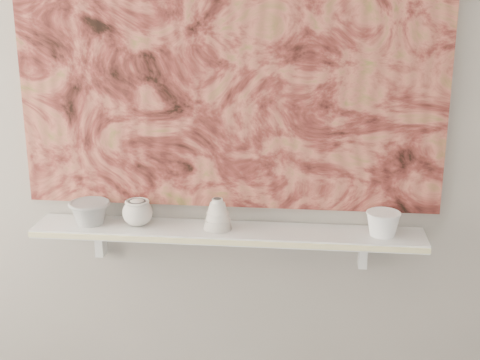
# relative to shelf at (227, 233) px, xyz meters

# --- Properties ---
(wall_back) EXTENTS (3.60, 0.00, 3.60)m
(wall_back) POSITION_rel_shelf_xyz_m (0.00, 0.09, 0.44)
(wall_back) COLOR gray
(wall_back) RESTS_ON floor
(shelf) EXTENTS (1.40, 0.18, 0.03)m
(shelf) POSITION_rel_shelf_xyz_m (0.00, 0.00, 0.00)
(shelf) COLOR silver
(shelf) RESTS_ON wall_back
(shelf_stripe) EXTENTS (1.40, 0.01, 0.02)m
(shelf_stripe) POSITION_rel_shelf_xyz_m (0.00, -0.09, 0.00)
(shelf_stripe) COLOR beige
(shelf_stripe) RESTS_ON shelf
(bracket_left) EXTENTS (0.03, 0.06, 0.12)m
(bracket_left) POSITION_rel_shelf_xyz_m (-0.49, 0.06, -0.07)
(bracket_left) COLOR silver
(bracket_left) RESTS_ON wall_back
(bracket_right) EXTENTS (0.03, 0.06, 0.12)m
(bracket_right) POSITION_rel_shelf_xyz_m (0.49, 0.06, -0.07)
(bracket_right) COLOR silver
(bracket_right) RESTS_ON wall_back
(painting) EXTENTS (1.50, 0.02, 1.10)m
(painting) POSITION_rel_shelf_xyz_m (0.00, 0.08, 0.62)
(painting) COLOR maroon
(painting) RESTS_ON wall_back
(house_motif) EXTENTS (0.09, 0.00, 0.08)m
(house_motif) POSITION_rel_shelf_xyz_m (0.45, 0.07, 0.32)
(house_motif) COLOR black
(house_motif) RESTS_ON painting
(bowl_grey) EXTENTS (0.20, 0.20, 0.09)m
(bowl_grey) POSITION_rel_shelf_xyz_m (-0.50, 0.00, 0.06)
(bowl_grey) COLOR gray
(bowl_grey) RESTS_ON shelf
(cup_cream) EXTENTS (0.14, 0.14, 0.10)m
(cup_cream) POSITION_rel_shelf_xyz_m (-0.32, 0.00, 0.06)
(cup_cream) COLOR silver
(cup_cream) RESTS_ON shelf
(bell_vessel) EXTENTS (0.11, 0.11, 0.11)m
(bell_vessel) POSITION_rel_shelf_xyz_m (-0.03, 0.00, 0.07)
(bell_vessel) COLOR beige
(bell_vessel) RESTS_ON shelf
(bowl_white) EXTENTS (0.12, 0.12, 0.09)m
(bowl_white) POSITION_rel_shelf_xyz_m (0.55, 0.00, 0.06)
(bowl_white) COLOR white
(bowl_white) RESTS_ON shelf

